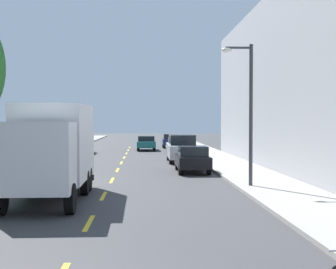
{
  "coord_description": "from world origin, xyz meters",
  "views": [
    {
      "loc": [
        1.55,
        -6.79,
        2.87
      ],
      "look_at": [
        3.03,
        22.81,
        2.07
      ],
      "focal_mm": 52.19,
      "sensor_mm": 36.0,
      "label": 1
    }
  ],
  "objects_px": {
    "delivery_box_truck": "(52,146)",
    "parked_hatchback_sky": "(54,154)",
    "parked_hatchback_navy": "(171,141)",
    "parked_suv_silver": "(182,148)",
    "parked_hatchback_black": "(192,159)",
    "moving_teal_sedan": "(146,143)",
    "parked_hatchback_champagne": "(177,145)",
    "parked_suv_burgundy": "(78,143)",
    "street_lamp": "(247,103)"
  },
  "relations": [
    {
      "from": "parked_hatchback_navy",
      "to": "moving_teal_sedan",
      "type": "xyz_separation_m",
      "value": [
        -2.68,
        -4.68,
        -0.01
      ]
    },
    {
      "from": "delivery_box_truck",
      "to": "parked_suv_silver",
      "type": "distance_m",
      "value": 17.24
    },
    {
      "from": "parked_hatchback_navy",
      "to": "parked_hatchback_champagne",
      "type": "bearing_deg",
      "value": -89.94
    },
    {
      "from": "street_lamp",
      "to": "delivery_box_truck",
      "type": "xyz_separation_m",
      "value": [
        -7.73,
        -2.48,
        -1.71
      ]
    },
    {
      "from": "delivery_box_truck",
      "to": "parked_suv_burgundy",
      "type": "bearing_deg",
      "value": 95.56
    },
    {
      "from": "parked_hatchback_sky",
      "to": "moving_teal_sedan",
      "type": "height_order",
      "value": "parked_hatchback_sky"
    },
    {
      "from": "parked_hatchback_navy",
      "to": "moving_teal_sedan",
      "type": "bearing_deg",
      "value": -119.83
    },
    {
      "from": "street_lamp",
      "to": "parked_hatchback_sky",
      "type": "bearing_deg",
      "value": 132.76
    },
    {
      "from": "parked_suv_silver",
      "to": "parked_suv_burgundy",
      "type": "bearing_deg",
      "value": 131.96
    },
    {
      "from": "parked_suv_silver",
      "to": "delivery_box_truck",
      "type": "bearing_deg",
      "value": -110.51
    },
    {
      "from": "parked_hatchback_sky",
      "to": "parked_hatchback_black",
      "type": "height_order",
      "value": "same"
    },
    {
      "from": "parked_hatchback_champagne",
      "to": "parked_suv_burgundy",
      "type": "height_order",
      "value": "parked_suv_burgundy"
    },
    {
      "from": "parked_hatchback_navy",
      "to": "street_lamp",
      "type": "bearing_deg",
      "value": -87.44
    },
    {
      "from": "parked_hatchback_champagne",
      "to": "moving_teal_sedan",
      "type": "bearing_deg",
      "value": 115.51
    },
    {
      "from": "delivery_box_truck",
      "to": "parked_hatchback_sky",
      "type": "height_order",
      "value": "delivery_box_truck"
    },
    {
      "from": "street_lamp",
      "to": "parked_suv_silver",
      "type": "xyz_separation_m",
      "value": [
        -1.7,
        13.65,
        -2.67
      ]
    },
    {
      "from": "parked_hatchback_champagne",
      "to": "parked_hatchback_black",
      "type": "distance_m",
      "value": 15.44
    },
    {
      "from": "parked_hatchback_navy",
      "to": "parked_suv_burgundy",
      "type": "bearing_deg",
      "value": -133.36
    },
    {
      "from": "parked_hatchback_champagne",
      "to": "parked_hatchback_sky",
      "type": "height_order",
      "value": "same"
    },
    {
      "from": "moving_teal_sedan",
      "to": "parked_suv_silver",
      "type": "bearing_deg",
      "value": -80.22
    },
    {
      "from": "parked_hatchback_champagne",
      "to": "street_lamp",
      "type": "bearing_deg",
      "value": -86.27
    },
    {
      "from": "street_lamp",
      "to": "parked_hatchback_navy",
      "type": "xyz_separation_m",
      "value": [
        -1.45,
        32.42,
        -2.9
      ]
    },
    {
      "from": "delivery_box_truck",
      "to": "parked_hatchback_navy",
      "type": "bearing_deg",
      "value": 79.79
    },
    {
      "from": "moving_teal_sedan",
      "to": "parked_hatchback_navy",
      "type": "bearing_deg",
      "value": 60.17
    },
    {
      "from": "delivery_box_truck",
      "to": "parked_hatchback_navy",
      "type": "distance_m",
      "value": 35.48
    },
    {
      "from": "delivery_box_truck",
      "to": "parked_hatchback_sky",
      "type": "xyz_separation_m",
      "value": [
        -2.42,
        13.46,
        -1.2
      ]
    },
    {
      "from": "parked_suv_burgundy",
      "to": "street_lamp",
      "type": "bearing_deg",
      "value": -66.15
    },
    {
      "from": "delivery_box_truck",
      "to": "parked_hatchback_black",
      "type": "bearing_deg",
      "value": 56.38
    },
    {
      "from": "parked_hatchback_navy",
      "to": "moving_teal_sedan",
      "type": "relative_size",
      "value": 0.89
    },
    {
      "from": "street_lamp",
      "to": "parked_hatchback_navy",
      "type": "relative_size",
      "value": 1.49
    },
    {
      "from": "parked_hatchback_champagne",
      "to": "parked_suv_burgundy",
      "type": "relative_size",
      "value": 0.83
    },
    {
      "from": "parked_hatchback_champagne",
      "to": "moving_teal_sedan",
      "type": "distance_m",
      "value": 6.25
    },
    {
      "from": "parked_hatchback_black",
      "to": "moving_teal_sedan",
      "type": "bearing_deg",
      "value": 96.7
    },
    {
      "from": "parked_suv_burgundy",
      "to": "parked_hatchback_sky",
      "type": "bearing_deg",
      "value": -89.67
    },
    {
      "from": "street_lamp",
      "to": "parked_hatchback_navy",
      "type": "height_order",
      "value": "street_lamp"
    },
    {
      "from": "parked_hatchback_sky",
      "to": "parked_suv_burgundy",
      "type": "height_order",
      "value": "parked_suv_burgundy"
    },
    {
      "from": "parked_suv_silver",
      "to": "parked_hatchback_champagne",
      "type": "height_order",
      "value": "parked_suv_silver"
    },
    {
      "from": "delivery_box_truck",
      "to": "parked_hatchback_black",
      "type": "height_order",
      "value": "delivery_box_truck"
    },
    {
      "from": "parked_hatchback_navy",
      "to": "parked_hatchback_sky",
      "type": "bearing_deg",
      "value": -112.1
    },
    {
      "from": "delivery_box_truck",
      "to": "parked_suv_burgundy",
      "type": "relative_size",
      "value": 1.48
    },
    {
      "from": "parked_hatchback_sky",
      "to": "moving_teal_sedan",
      "type": "relative_size",
      "value": 0.9
    },
    {
      "from": "parked_hatchback_sky",
      "to": "parked_hatchback_navy",
      "type": "bearing_deg",
      "value": 67.9
    },
    {
      "from": "parked_hatchback_black",
      "to": "moving_teal_sedan",
      "type": "xyz_separation_m",
      "value": [
        -2.48,
        21.08,
        -0.01
      ]
    },
    {
      "from": "parked_suv_silver",
      "to": "parked_hatchback_champagne",
      "type": "bearing_deg",
      "value": 88.23
    },
    {
      "from": "parked_hatchback_sky",
      "to": "parked_hatchback_black",
      "type": "bearing_deg",
      "value": -26.95
    },
    {
      "from": "delivery_box_truck",
      "to": "parked_hatchback_sky",
      "type": "distance_m",
      "value": 13.73
    },
    {
      "from": "parked_suv_burgundy",
      "to": "parked_hatchback_black",
      "type": "bearing_deg",
      "value": -62.5
    },
    {
      "from": "parked_hatchback_navy",
      "to": "parked_hatchback_sky",
      "type": "xyz_separation_m",
      "value": [
        -8.7,
        -21.43,
        0.0
      ]
    },
    {
      "from": "parked_hatchback_sky",
      "to": "parked_suv_burgundy",
      "type": "relative_size",
      "value": 0.83
    },
    {
      "from": "delivery_box_truck",
      "to": "moving_teal_sedan",
      "type": "relative_size",
      "value": 1.6
    }
  ]
}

